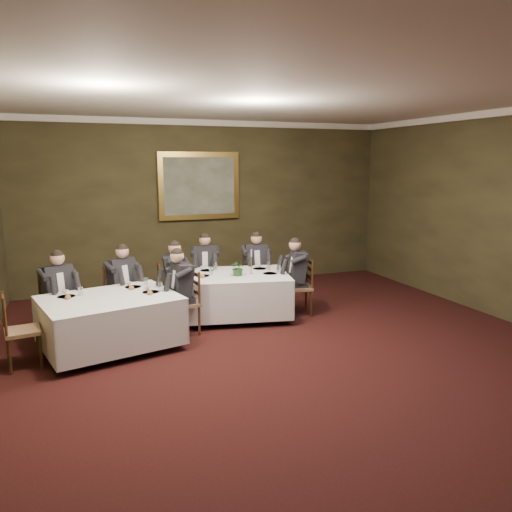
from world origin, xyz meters
TOP-DOWN VIEW (x-y plane):
  - ground at (0.00, 0.00)m, footprint 10.00×10.00m
  - ceiling at (0.00, 0.00)m, footprint 8.00×10.00m
  - back_wall at (0.00, 5.00)m, footprint 8.00×0.10m
  - crown_molding at (0.00, 0.00)m, footprint 8.00×10.00m
  - table_main at (-0.21, 2.49)m, footprint 1.99×1.66m
  - table_second at (-2.36, 1.70)m, footprint 2.09×1.77m
  - chair_main_backleft at (-0.50, 3.47)m, footprint 0.53×0.52m
  - diner_main_backleft at (-0.50, 3.46)m, footprint 0.51×0.57m
  - chair_main_backright at (0.43, 3.29)m, footprint 0.48×0.46m
  - diner_main_backright at (0.43, 3.27)m, footprint 0.45×0.51m
  - chair_main_endleft at (-1.30, 2.71)m, footprint 0.46×0.48m
  - diner_main_endleft at (-1.29, 2.71)m, footprint 0.52×0.45m
  - chair_main_endright at (0.88, 2.27)m, footprint 0.50×0.52m
  - diner_main_endright at (0.87, 2.28)m, footprint 0.55×0.49m
  - chair_sec_backleft at (-3.06, 2.50)m, footprint 0.57×0.56m
  - diner_sec_backleft at (-3.05, 2.49)m, footprint 0.56×0.60m
  - chair_sec_backright at (-2.10, 2.73)m, footprint 0.58×0.57m
  - diner_sec_backright at (-2.10, 2.72)m, footprint 0.57×0.61m
  - chair_sec_endright at (-1.24, 1.97)m, footprint 0.48×0.50m
  - diner_sec_endright at (-1.25, 1.97)m, footprint 0.54×0.47m
  - chair_sec_endleft at (-3.49, 1.44)m, footprint 0.48×0.50m
  - centerpiece at (-0.22, 2.36)m, footprint 0.28×0.24m
  - candlestick at (0.04, 2.42)m, footprint 0.06×0.06m
  - place_setting_table_main at (-0.55, 2.97)m, footprint 0.33×0.31m
  - place_setting_table_second at (-2.87, 1.99)m, footprint 0.33×0.32m
  - painting at (-0.21, 4.94)m, footprint 1.73×0.09m

SIDE VIEW (x-z plane):
  - ground at x=0.00m, z-range 0.00..0.00m
  - chair_main_backleft at x=-0.50m, z-range -0.22..0.78m
  - chair_main_backright at x=0.43m, z-range -0.22..0.78m
  - chair_main_endleft at x=-1.30m, z-range -0.22..0.78m
  - chair_main_endright at x=0.88m, z-range -0.22..0.78m
  - chair_sec_backleft at x=-3.06m, z-range -0.22..0.78m
  - chair_sec_backright at x=-2.10m, z-range -0.22..0.78m
  - chair_sec_endright at x=-1.24m, z-range -0.22..0.78m
  - chair_sec_endleft at x=-3.49m, z-range -0.22..0.78m
  - table_main at x=-0.21m, z-range 0.12..0.78m
  - table_second at x=-2.36m, z-range 0.12..0.78m
  - diner_main_backleft at x=-0.50m, z-range -0.16..1.19m
  - diner_main_backright at x=0.43m, z-range -0.16..1.19m
  - diner_main_endleft at x=-1.29m, z-range -0.16..1.19m
  - diner_main_endright at x=0.87m, z-range -0.16..1.19m
  - diner_sec_backleft at x=-3.05m, z-range -0.16..1.19m
  - diner_sec_backright at x=-2.10m, z-range -0.16..1.19m
  - diner_sec_endright at x=-1.25m, z-range -0.16..1.19m
  - place_setting_table_main at x=-0.55m, z-range 0.73..0.87m
  - place_setting_table_second at x=-2.87m, z-range 0.73..0.87m
  - centerpiece at x=-0.22m, z-range 0.76..1.07m
  - candlestick at x=0.04m, z-range 0.71..1.14m
  - back_wall at x=0.00m, z-range 0.00..3.50m
  - painting at x=-0.21m, z-range 1.44..2.85m
  - crown_molding at x=0.00m, z-range 3.38..3.50m
  - ceiling at x=0.00m, z-range 3.45..3.55m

